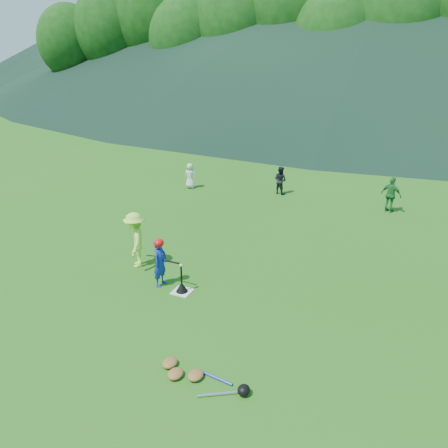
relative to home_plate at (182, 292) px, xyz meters
name	(u,v)px	position (x,y,z in m)	size (l,w,h in m)	color
ground	(182,292)	(0.00, 0.00, -0.01)	(120.00, 120.00, 0.00)	#235D15
home_plate	(182,292)	(0.00, 0.00, 0.00)	(0.45, 0.45, 0.02)	silver
baseball	(181,265)	(0.00, 0.00, 0.73)	(0.08, 0.08, 0.08)	white
batter_child	(160,263)	(-0.66, 0.10, 0.61)	(0.45, 0.30, 1.23)	#162A9B
adult_coach	(135,240)	(-1.84, 0.74, 0.76)	(1.00, 0.57, 1.54)	#B7F447
fielder_a	(190,176)	(-4.03, 7.84, 0.53)	(0.53, 0.34, 1.08)	silver
fielder_b	(280,180)	(-0.26, 8.67, 0.57)	(0.56, 0.44, 1.15)	black
fielder_c	(391,195)	(4.09, 8.20, 0.65)	(0.77, 0.32, 1.32)	#217130
batting_tee	(182,287)	(0.00, 0.00, 0.12)	(0.30, 0.30, 0.68)	black
batter_gear	(160,245)	(-0.64, 0.10, 1.11)	(0.73, 0.26, 0.60)	red
equipment_pile	(195,375)	(1.73, -2.57, 0.06)	(1.80, 0.70, 0.19)	olive
outfield_fence	(359,117)	(0.00, 28.00, 0.69)	(70.07, 0.08, 1.33)	gray
tree_line	(382,17)	(0.20, 33.83, 8.20)	(70.04, 11.40, 14.82)	#382314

